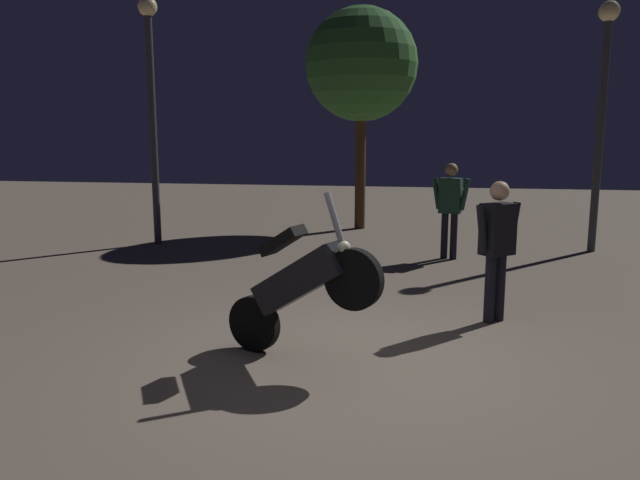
{
  "coord_description": "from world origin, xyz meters",
  "views": [
    {
      "loc": [
        0.7,
        -5.48,
        2.13
      ],
      "look_at": [
        -0.46,
        0.97,
        1.0
      ],
      "focal_mm": 34.34,
      "sensor_mm": 36.0,
      "label": 1
    }
  ],
  "objects": [
    {
      "name": "tree_left_bg",
      "position": [
        -0.88,
        8.42,
        3.64
      ],
      "size": [
        2.49,
        2.49,
        4.9
      ],
      "color": "#4C331E",
      "rests_on": "ground_plane"
    },
    {
      "name": "motorcycle_black_foreground",
      "position": [
        -0.47,
        -0.03,
        0.74
      ],
      "size": [
        1.6,
        0.66,
        1.63
      ],
      "rotation": [
        0.0,
        0.0,
        -0.35
      ],
      "color": "black",
      "rests_on": "ground_plane"
    },
    {
      "name": "person_bystander_far",
      "position": [
        1.05,
        5.18,
        0.99
      ],
      "size": [
        0.66,
        0.32,
        1.66
      ],
      "rotation": [
        0.0,
        0.0,
        4.47
      ],
      "color": "black",
      "rests_on": "ground_plane"
    },
    {
      "name": "streetlamp_far",
      "position": [
        3.67,
        6.36,
        2.86
      ],
      "size": [
        0.36,
        0.36,
        4.42
      ],
      "color": "#38383D",
      "rests_on": "ground_plane"
    },
    {
      "name": "streetlamp_near",
      "position": [
        -4.58,
        5.7,
        2.99
      ],
      "size": [
        0.36,
        0.36,
        4.66
      ],
      "color": "#38383D",
      "rests_on": "ground_plane"
    },
    {
      "name": "person_rider_beside",
      "position": [
        1.47,
        1.59,
        0.96
      ],
      "size": [
        0.56,
        0.49,
        1.62
      ],
      "rotation": [
        0.0,
        0.0,
        5.41
      ],
      "color": "black",
      "rests_on": "ground_plane"
    },
    {
      "name": "ground_plane",
      "position": [
        0.0,
        0.0,
        0.0
      ],
      "size": [
        40.0,
        40.0,
        0.0
      ],
      "primitive_type": "plane",
      "color": "#756656"
    }
  ]
}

